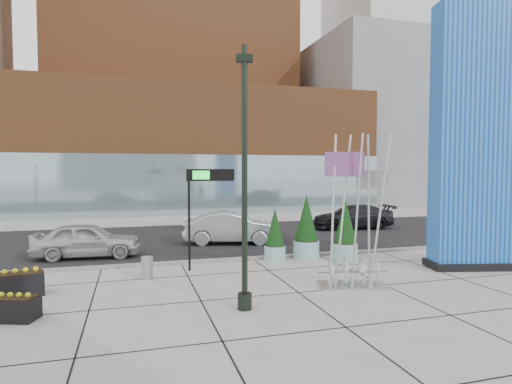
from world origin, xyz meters
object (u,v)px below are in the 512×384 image
object	(u,v)px
public_art_sculpture	(354,247)
overhead_street_sign	(206,183)
concrete_bollard	(147,268)
car_silver_mid	(232,228)
car_white_west	(87,240)
lamp_post	(245,203)
blue_pylon	(471,142)

from	to	relation	value
public_art_sculpture	overhead_street_sign	distance (m)	5.84
concrete_bollard	car_silver_mid	xyz separation A→B (m)	(4.38, 6.02, 0.41)
car_white_west	concrete_bollard	bearing A→B (deg)	-148.11
car_white_west	car_silver_mid	world-z (taller)	car_silver_mid
lamp_post	car_white_west	distance (m)	9.87
lamp_post	overhead_street_sign	world-z (taller)	lamp_post
public_art_sculpture	car_silver_mid	world-z (taller)	public_art_sculpture
public_art_sculpture	car_white_west	bearing A→B (deg)	156.53
car_white_west	car_silver_mid	size ratio (longest dim) A/B	0.91
blue_pylon	concrete_bollard	distance (m)	12.76
blue_pylon	public_art_sculpture	distance (m)	6.62
lamp_post	car_silver_mid	world-z (taller)	lamp_post
car_white_west	lamp_post	bearing A→B (deg)	-146.82
blue_pylon	overhead_street_sign	world-z (taller)	blue_pylon
concrete_bollard	overhead_street_sign	distance (m)	3.70
lamp_post	overhead_street_sign	distance (m)	4.86
overhead_street_sign	lamp_post	bearing A→B (deg)	-85.34
concrete_bollard	public_art_sculpture	bearing A→B (deg)	-23.97
car_white_west	overhead_street_sign	bearing A→B (deg)	-124.38
concrete_bollard	overhead_street_sign	size ratio (longest dim) A/B	0.20
blue_pylon	car_silver_mid	size ratio (longest dim) A/B	2.06
public_art_sculpture	lamp_post	bearing A→B (deg)	-146.62
blue_pylon	car_white_west	xyz separation A→B (m)	(-14.17, 6.09, -4.05)
blue_pylon	lamp_post	xyz separation A→B (m)	(-9.44, -2.31, -1.93)
overhead_street_sign	car_silver_mid	world-z (taller)	overhead_street_sign
concrete_bollard	car_silver_mid	distance (m)	7.45
lamp_post	public_art_sculpture	world-z (taller)	lamp_post
car_white_west	car_silver_mid	xyz separation A→B (m)	(6.71, 1.66, 0.05)
public_art_sculpture	car_silver_mid	size ratio (longest dim) A/B	1.02
blue_pylon	lamp_post	world-z (taller)	blue_pylon
blue_pylon	car_white_west	world-z (taller)	blue_pylon
car_silver_mid	blue_pylon	bearing A→B (deg)	-122.85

